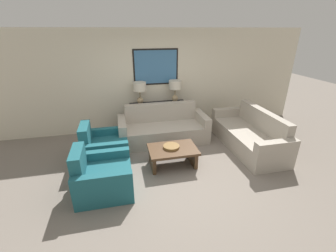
{
  "coord_description": "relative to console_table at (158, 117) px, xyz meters",
  "views": [
    {
      "loc": [
        -1.01,
        -3.52,
        2.61
      ],
      "look_at": [
        -0.01,
        0.9,
        0.65
      ],
      "focal_mm": 24.0,
      "sensor_mm": 36.0,
      "label": 1
    }
  ],
  "objects": [
    {
      "name": "armchair_near_camera",
      "position": [
        -1.42,
        -2.34,
        -0.11
      ],
      "size": [
        0.93,
        0.9,
        0.85
      ],
      "color": "#1E5B66",
      "rests_on": "ground_plane"
    },
    {
      "name": "decorative_bowl",
      "position": [
        -0.06,
        -1.79,
        0.03
      ],
      "size": [
        0.33,
        0.33,
        0.05
      ],
      "color": "olive",
      "rests_on": "coffee_table"
    },
    {
      "name": "table_lamp_left",
      "position": [
        -0.47,
        0.0,
        0.8
      ],
      "size": [
        0.33,
        0.33,
        0.59
      ],
      "color": "tan",
      "rests_on": "console_table"
    },
    {
      "name": "back_wall",
      "position": [
        0.0,
        0.27,
        0.94
      ],
      "size": [
        8.38,
        0.12,
        2.65
      ],
      "color": "beige",
      "rests_on": "ground_plane"
    },
    {
      "name": "coffee_table",
      "position": [
        -0.04,
        -1.83,
        -0.11
      ],
      "size": [
        0.98,
        0.66,
        0.4
      ],
      "color": "#4C331E",
      "rests_on": "ground_plane"
    },
    {
      "name": "couch_by_side",
      "position": [
        1.91,
        -1.45,
        -0.09
      ],
      "size": [
        0.89,
        2.17,
        0.9
      ],
      "color": "#ADA393",
      "rests_on": "ground_plane"
    },
    {
      "name": "armchair_near_back_wall",
      "position": [
        -1.42,
        -1.31,
        -0.11
      ],
      "size": [
        0.93,
        0.9,
        0.85
      ],
      "color": "#1E5B66",
      "rests_on": "ground_plane"
    },
    {
      "name": "console_table",
      "position": [
        0.0,
        0.0,
        0.0
      ],
      "size": [
        1.5,
        0.38,
        0.78
      ],
      "color": "black",
      "rests_on": "ground_plane"
    },
    {
      "name": "couch_by_back_wall",
      "position": [
        0.0,
        -0.66,
        -0.09
      ],
      "size": [
        2.17,
        0.89,
        0.9
      ],
      "color": "#ADA393",
      "rests_on": "ground_plane"
    },
    {
      "name": "table_lamp_right",
      "position": [
        0.47,
        0.0,
        0.8
      ],
      "size": [
        0.33,
        0.33,
        0.59
      ],
      "color": "tan",
      "rests_on": "console_table"
    },
    {
      "name": "ground_plane",
      "position": [
        0.0,
        -2.17,
        -0.39
      ],
      "size": [
        20.0,
        20.0,
        0.0
      ],
      "primitive_type": "plane",
      "color": "slate"
    }
  ]
}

